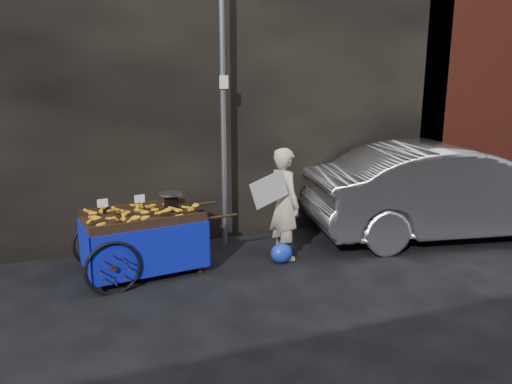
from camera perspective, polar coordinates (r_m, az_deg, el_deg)
name	(u,v)px	position (r m, az deg, el deg)	size (l,w,h in m)	color
ground	(234,280)	(6.36, -2.58, -9.99)	(80.00, 80.00, 0.00)	black
building_wall	(205,74)	(8.43, -5.90, 13.26)	(13.50, 2.00, 5.00)	black
street_pole	(223,110)	(7.17, -3.77, 9.30)	(0.12, 0.10, 4.00)	slate
banana_cart	(139,223)	(6.52, -13.23, -3.49)	(2.07, 1.14, 1.08)	black
vendor	(284,204)	(6.85, 3.25, -1.33)	(0.83, 0.62, 1.55)	#C4B292
plastic_bag	(282,253)	(6.84, 2.94, -6.98)	(0.31, 0.25, 0.28)	#1631AA
parked_car	(450,191)	(8.36, 21.31, 0.14)	(1.55, 4.43, 1.46)	silver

